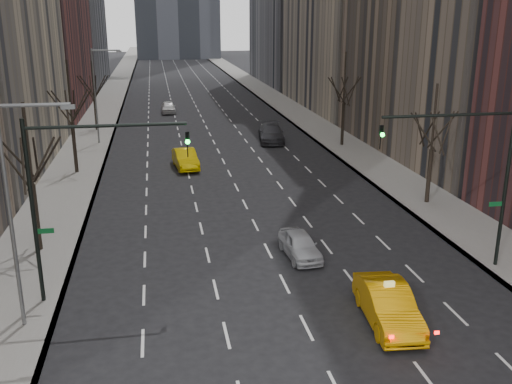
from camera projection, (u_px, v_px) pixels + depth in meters
name	position (u px, v px, depth m)	size (l,w,h in m)	color
sidewalk_left	(107.00, 106.00, 79.27)	(4.50, 320.00, 0.15)	slate
sidewalk_right	(279.00, 102.00, 83.33)	(4.50, 320.00, 0.15)	slate
tree_lw_b	(32.00, 185.00, 29.31)	(3.36, 3.50, 7.82)	black
tree_lw_c	(72.00, 124.00, 44.27)	(3.36, 3.50, 8.74)	black
tree_lw_d	(94.00, 98.00, 61.35)	(3.36, 3.50, 7.36)	black
tree_rw_b	(431.00, 150.00, 37.05)	(3.36, 3.50, 7.82)	black
tree_rw_c	(344.00, 104.00, 53.90)	(3.36, 3.50, 8.74)	black
traffic_mast_left	(72.00, 181.00, 23.62)	(6.69, 0.39, 8.00)	black
traffic_mast_right	(476.00, 162.00, 26.64)	(6.69, 0.39, 8.00)	black
streetlight_near	(17.00, 194.00, 21.41)	(2.83, 0.22, 9.00)	slate
streetlight_far	(98.00, 86.00, 54.35)	(2.83, 0.22, 9.00)	slate
taxi_sedan	(388.00, 305.00, 23.14)	(1.72, 4.93, 1.62)	orange
silver_sedan_ahead	(300.00, 245.00, 29.59)	(1.56, 3.88, 1.32)	#AEB0B6
far_taxi	(185.00, 159.00, 46.94)	(1.65, 4.74, 1.56)	yellow
far_suv_grey	(271.00, 133.00, 56.82)	(2.38, 5.87, 1.70)	#333339
far_car_white	(168.00, 107.00, 73.73)	(1.77, 4.39, 1.50)	silver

